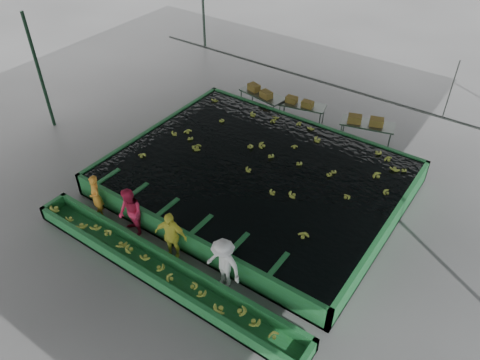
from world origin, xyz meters
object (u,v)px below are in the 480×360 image
Objects in this scene: worker_c at (171,236)px; packing_table_left at (262,103)px; packing_table_mid at (302,113)px; worker_b at (130,213)px; worker_a at (96,196)px; sorting_trough at (161,270)px; worker_d at (223,264)px; packing_table_right at (366,134)px; box_stack_right at (365,124)px; box_stack_left at (260,94)px; box_stack_mid at (299,104)px; flotation_tank at (256,178)px.

packing_table_left is (-2.49, 8.95, -0.40)m from worker_c.
packing_table_left is 1.88m from packing_table_mid.
worker_a is at bearing -158.91° from worker_b.
packing_table_left is at bearing 105.65° from sorting_trough.
worker_b is at bearing 157.57° from sorting_trough.
sorting_trough is 4.98× the size of packing_table_mid.
worker_b is 3.68m from worker_d.
packing_table_right is at bearing 87.61° from worker_b.
worker_b is 1.00× the size of worker_d.
box_stack_right reaches higher than packing_table_right.
packing_table_left is 1.59× the size of box_stack_left.
worker_c is 9.19m from box_stack_mid.
box_stack_right reaches higher than sorting_trough.
box_stack_left is at bearing 106.33° from sorting_trough.
packing_table_right is 1.53× the size of box_stack_right.
packing_table_left is (-2.73, 4.65, 0.04)m from flotation_tank.
worker_c reaches higher than packing_table_right.
worker_c is 0.89× the size of packing_table_mid.
box_stack_mid reaches higher than packing_table_left.
worker_c reaches higher than sorting_trough.
worker_a is 3.35m from worker_c.
packing_table_mid is at bearing 41.94° from box_stack_mid.
worker_a is at bearing -106.33° from packing_table_mid.
packing_table_right is at bearing 78.65° from worker_a.
packing_table_right is (2.98, 0.06, 0.03)m from packing_table_mid.
flotation_tank is 5.51× the size of worker_d.
worker_b is at bearing -95.98° from box_stack_mid.
worker_d is at bearing -63.43° from packing_table_left.
worker_b is 10.04m from box_stack_right.
worker_b is 1.34× the size of box_stack_left.
packing_table_mid is at bearing -178.82° from packing_table_right.
sorting_trough is at bearing -151.82° from worker_d.
packing_table_left is at bearing 120.13° from worker_d.
worker_a is 1.65m from worker_b.
box_stack_left is (-0.10, -0.08, 0.49)m from packing_table_left.
packing_table_left is 4.86m from packing_table_right.
box_stack_left is (-2.83, 9.67, 0.74)m from sorting_trough.
box_stack_mid is at bearing 110.12° from worker_d.
worker_a reaches higher than box_stack_mid.
worker_c is 9.28m from packing_table_mid.
worker_d is at bearing -67.91° from flotation_tank.
packing_table_right is (2.35, 9.31, -0.40)m from worker_c.
worker_a is 10.80m from box_stack_right.
box_stack_left is (0.75, 8.87, 0.18)m from worker_a.
box_stack_right is at bearing -134.74° from packing_table_right.
worker_a is 9.00m from packing_table_left.
worker_b reaches higher than worker_d.
flotation_tank is 5.44m from packing_table_right.
packing_table_mid reaches higher than sorting_trough.
box_stack_right is (4.76, 0.27, 0.49)m from packing_table_left.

